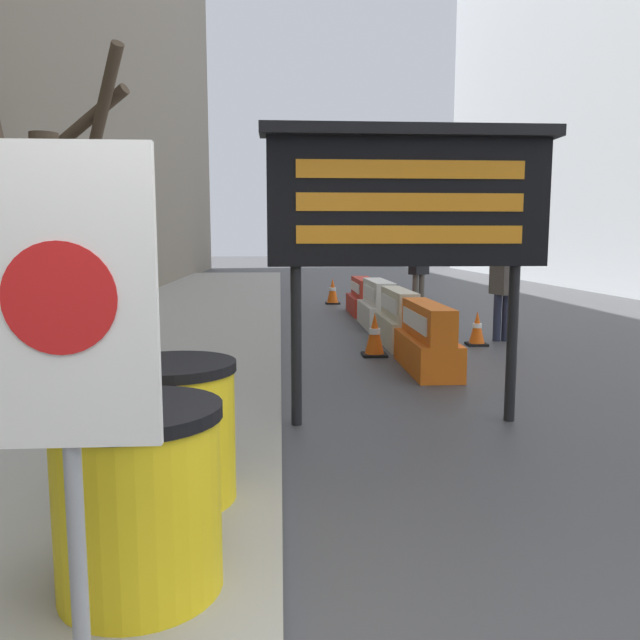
{
  "coord_description": "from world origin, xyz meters",
  "views": [
    {
      "loc": [
        -0.0,
        -1.92,
        1.73
      ],
      "look_at": [
        0.56,
        6.89,
        0.57
      ],
      "focal_mm": 35.0,
      "sensor_mm": 36.0,
      "label": 1
    }
  ],
  "objects_px": {
    "traffic_cone_near": "(375,335)",
    "pedestrian_passerby": "(419,267)",
    "barrel_drum_foreground": "(139,498)",
    "warning_sign": "(64,334)",
    "jersey_barrier_red_striped": "(364,298)",
    "barrel_drum_middle": "(175,431)",
    "jersey_barrier_cream": "(399,321)",
    "traffic_cone_far": "(477,329)",
    "pedestrian_worker": "(503,284)",
    "traffic_light_near_curb": "(292,198)",
    "message_board": "(408,201)",
    "jersey_barrier_orange_far": "(427,341)",
    "jersey_barrier_white": "(378,306)",
    "traffic_cone_mid": "(333,291)"
  },
  "relations": [
    {
      "from": "barrel_drum_middle",
      "to": "traffic_cone_near",
      "type": "distance_m",
      "value": 5.68
    },
    {
      "from": "pedestrian_worker",
      "to": "jersey_barrier_red_striped",
      "type": "bearing_deg",
      "value": 9.49
    },
    {
      "from": "pedestrian_worker",
      "to": "traffic_light_near_curb",
      "type": "bearing_deg",
      "value": 3.53
    },
    {
      "from": "barrel_drum_middle",
      "to": "traffic_cone_mid",
      "type": "xyz_separation_m",
      "value": [
        2.04,
        12.76,
        -0.23
      ]
    },
    {
      "from": "barrel_drum_middle",
      "to": "jersey_barrier_cream",
      "type": "relative_size",
      "value": 0.51
    },
    {
      "from": "jersey_barrier_white",
      "to": "pedestrian_worker",
      "type": "distance_m",
      "value": 2.65
    },
    {
      "from": "warning_sign",
      "to": "traffic_cone_near",
      "type": "height_order",
      "value": "warning_sign"
    },
    {
      "from": "jersey_barrier_cream",
      "to": "traffic_cone_far",
      "type": "height_order",
      "value": "jersey_barrier_cream"
    },
    {
      "from": "jersey_barrier_red_striped",
      "to": "pedestrian_worker",
      "type": "xyz_separation_m",
      "value": [
        1.82,
        -3.99,
        0.61
      ]
    },
    {
      "from": "message_board",
      "to": "jersey_barrier_red_striped",
      "type": "distance_m",
      "value": 8.78
    },
    {
      "from": "jersey_barrier_orange_far",
      "to": "traffic_cone_near",
      "type": "bearing_deg",
      "value": 117.3
    },
    {
      "from": "jersey_barrier_red_striped",
      "to": "traffic_cone_near",
      "type": "distance_m",
      "value": 5.24
    },
    {
      "from": "barrel_drum_middle",
      "to": "traffic_cone_far",
      "type": "relative_size",
      "value": 1.53
    },
    {
      "from": "jersey_barrier_orange_far",
      "to": "pedestrian_passerby",
      "type": "height_order",
      "value": "pedestrian_passerby"
    },
    {
      "from": "traffic_cone_far",
      "to": "pedestrian_worker",
      "type": "bearing_deg",
      "value": 36.52
    },
    {
      "from": "traffic_light_near_curb",
      "to": "traffic_cone_near",
      "type": "bearing_deg",
      "value": -84.9
    },
    {
      "from": "traffic_cone_far",
      "to": "pedestrian_worker",
      "type": "height_order",
      "value": "pedestrian_worker"
    },
    {
      "from": "message_board",
      "to": "traffic_light_near_curb",
      "type": "height_order",
      "value": "traffic_light_near_curb"
    },
    {
      "from": "traffic_cone_near",
      "to": "pedestrian_passerby",
      "type": "xyz_separation_m",
      "value": [
        2.04,
        6.21,
        0.72
      ]
    },
    {
      "from": "warning_sign",
      "to": "message_board",
      "type": "relative_size",
      "value": 0.7
    },
    {
      "from": "jersey_barrier_orange_far",
      "to": "jersey_barrier_red_striped",
      "type": "relative_size",
      "value": 0.95
    },
    {
      "from": "jersey_barrier_white",
      "to": "barrel_drum_middle",
      "type": "bearing_deg",
      "value": -107.12
    },
    {
      "from": "barrel_drum_middle",
      "to": "jersey_barrier_cream",
      "type": "bearing_deg",
      "value": 67.53
    },
    {
      "from": "barrel_drum_middle",
      "to": "warning_sign",
      "type": "bearing_deg",
      "value": -91.73
    },
    {
      "from": "pedestrian_worker",
      "to": "message_board",
      "type": "bearing_deg",
      "value": 135.71
    },
    {
      "from": "barrel_drum_middle",
      "to": "pedestrian_passerby",
      "type": "xyz_separation_m",
      "value": [
        4.07,
        11.51,
        0.47
      ]
    },
    {
      "from": "traffic_light_near_curb",
      "to": "jersey_barrier_white",
      "type": "bearing_deg",
      "value": -79.33
    },
    {
      "from": "message_board",
      "to": "traffic_cone_near",
      "type": "xyz_separation_m",
      "value": [
        0.23,
        3.37,
        -1.75
      ]
    },
    {
      "from": "jersey_barrier_red_striped",
      "to": "jersey_barrier_cream",
      "type": "bearing_deg",
      "value": -90.0
    },
    {
      "from": "jersey_barrier_cream",
      "to": "warning_sign",
      "type": "bearing_deg",
      "value": -108.37
    },
    {
      "from": "barrel_drum_foreground",
      "to": "jersey_barrier_white",
      "type": "xyz_separation_m",
      "value": [
        2.57,
        9.35,
        -0.16
      ]
    },
    {
      "from": "traffic_cone_near",
      "to": "pedestrian_passerby",
      "type": "height_order",
      "value": "pedestrian_passerby"
    },
    {
      "from": "jersey_barrier_white",
      "to": "traffic_cone_mid",
      "type": "relative_size",
      "value": 2.71
    },
    {
      "from": "pedestrian_passerby",
      "to": "jersey_barrier_orange_far",
      "type": "bearing_deg",
      "value": 44.0
    },
    {
      "from": "pedestrian_worker",
      "to": "traffic_cone_mid",
      "type": "bearing_deg",
      "value": 5.63
    },
    {
      "from": "jersey_barrier_cream",
      "to": "jersey_barrier_red_striped",
      "type": "relative_size",
      "value": 0.93
    },
    {
      "from": "barrel_drum_foreground",
      "to": "traffic_cone_mid",
      "type": "height_order",
      "value": "barrel_drum_foreground"
    },
    {
      "from": "traffic_cone_mid",
      "to": "message_board",
      "type": "bearing_deg",
      "value": -91.21
    },
    {
      "from": "traffic_cone_mid",
      "to": "traffic_light_near_curb",
      "type": "height_order",
      "value": "traffic_light_near_curb"
    },
    {
      "from": "jersey_barrier_white",
      "to": "pedestrian_worker",
      "type": "bearing_deg",
      "value": -45.43
    },
    {
      "from": "message_board",
      "to": "jersey_barrier_orange_far",
      "type": "relative_size",
      "value": 1.57
    },
    {
      "from": "pedestrian_worker",
      "to": "traffic_cone_near",
      "type": "bearing_deg",
      "value": 102.43
    },
    {
      "from": "warning_sign",
      "to": "jersey_barrier_red_striped",
      "type": "xyz_separation_m",
      "value": [
        2.63,
        12.18,
        -1.06
      ]
    },
    {
      "from": "jersey_barrier_white",
      "to": "pedestrian_passerby",
      "type": "height_order",
      "value": "pedestrian_passerby"
    },
    {
      "from": "jersey_barrier_red_striped",
      "to": "pedestrian_worker",
      "type": "distance_m",
      "value": 4.42
    },
    {
      "from": "message_board",
      "to": "traffic_cone_far",
      "type": "relative_size",
      "value": 4.83
    },
    {
      "from": "barrel_drum_foreground",
      "to": "traffic_cone_near",
      "type": "bearing_deg",
      "value": 72.11
    },
    {
      "from": "barrel_drum_middle",
      "to": "traffic_cone_near",
      "type": "bearing_deg",
      "value": 68.95
    },
    {
      "from": "jersey_barrier_white",
      "to": "traffic_cone_far",
      "type": "distance_m",
      "value": 2.59
    },
    {
      "from": "warning_sign",
      "to": "pedestrian_passerby",
      "type": "height_order",
      "value": "warning_sign"
    }
  ]
}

